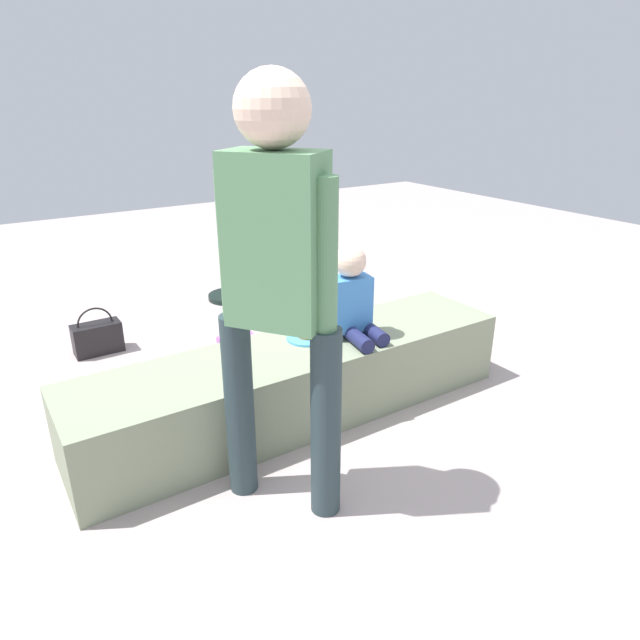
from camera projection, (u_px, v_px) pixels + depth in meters
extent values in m
plane|color=#AC9C9A|center=(300.00, 414.00, 2.97)|extent=(12.00, 12.00, 0.00)
cube|color=gray|center=(299.00, 381.00, 2.90)|extent=(2.31, 0.53, 0.39)
cylinder|color=#1D214C|center=(357.00, 338.00, 2.84)|extent=(0.12, 0.26, 0.08)
cylinder|color=#1D214C|center=(372.00, 332.00, 2.91)|extent=(0.12, 0.26, 0.08)
cube|color=#3F84D4|center=(349.00, 303.00, 2.89)|extent=(0.23, 0.17, 0.28)
sphere|color=beige|center=(350.00, 261.00, 2.81)|extent=(0.16, 0.16, 0.16)
cylinder|color=beige|center=(333.00, 309.00, 2.82)|extent=(0.05, 0.05, 0.21)
cylinder|color=beige|center=(365.00, 299.00, 2.97)|extent=(0.05, 0.05, 0.21)
cylinder|color=#27373B|center=(326.00, 425.00, 2.15)|extent=(0.12, 0.12, 0.79)
cylinder|color=#27373B|center=(239.00, 407.00, 2.27)|extent=(0.12, 0.12, 0.79)
cube|color=#58895C|center=(276.00, 241.00, 1.95)|extent=(0.36, 0.39, 0.61)
sphere|color=beige|center=(272.00, 109.00, 1.78)|extent=(0.25, 0.25, 0.25)
cylinder|color=#58895C|center=(324.00, 262.00, 1.91)|extent=(0.09, 0.09, 0.57)
cylinder|color=#58895C|center=(232.00, 252.00, 2.03)|extent=(0.09, 0.09, 0.57)
cylinder|color=#4CA5D8|center=(308.00, 338.00, 2.92)|extent=(0.22, 0.22, 0.01)
cylinder|color=olive|center=(308.00, 333.00, 2.91)|extent=(0.10, 0.10, 0.05)
cylinder|color=silver|center=(308.00, 328.00, 2.90)|extent=(0.10, 0.10, 0.01)
cube|color=silver|center=(318.00, 334.00, 2.94)|extent=(0.11, 0.04, 0.00)
cube|color=#B259BF|center=(237.00, 360.00, 3.21)|extent=(0.20, 0.09, 0.31)
torus|color=white|center=(229.00, 337.00, 3.13)|extent=(0.08, 0.01, 0.08)
torus|color=white|center=(243.00, 334.00, 3.18)|extent=(0.08, 0.01, 0.08)
cylinder|color=black|center=(231.00, 296.00, 4.62)|extent=(0.36, 0.36, 0.04)
cylinder|color=black|center=(227.00, 236.00, 4.43)|extent=(0.11, 0.11, 0.97)
cylinder|color=silver|center=(295.00, 338.00, 3.68)|extent=(0.07, 0.07, 0.16)
cone|color=silver|center=(295.00, 324.00, 3.64)|extent=(0.07, 0.07, 0.03)
cylinder|color=#268C3F|center=(295.00, 321.00, 3.64)|extent=(0.03, 0.03, 0.02)
cylinder|color=red|center=(303.00, 326.00, 3.95)|extent=(0.09, 0.09, 0.10)
cube|color=white|center=(177.00, 373.00, 3.26)|extent=(0.40, 0.41, 0.13)
cube|color=black|center=(98.00, 338.00, 3.64)|extent=(0.30, 0.14, 0.20)
torus|color=black|center=(95.00, 324.00, 3.60)|extent=(0.22, 0.01, 0.22)
cube|color=brown|center=(353.00, 322.00, 3.86)|extent=(0.29, 0.15, 0.22)
torus|color=brown|center=(354.00, 307.00, 3.82)|extent=(0.22, 0.01, 0.22)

